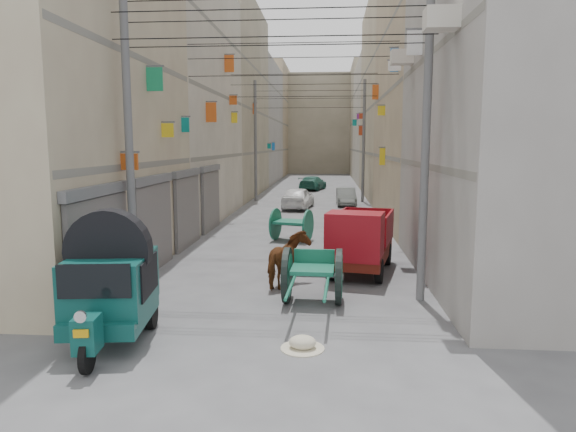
# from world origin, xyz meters

# --- Properties ---
(ground) EXTENTS (140.00, 140.00, 0.00)m
(ground) POSITION_xyz_m (0.00, 0.00, 0.00)
(ground) COLOR #4D4D4F
(ground) RESTS_ON ground
(building_row_left) EXTENTS (8.00, 62.00, 14.00)m
(building_row_left) POSITION_xyz_m (-8.00, 34.13, 6.46)
(building_row_left) COLOR #B9AD8C
(building_row_left) RESTS_ON ground
(building_row_right) EXTENTS (8.00, 62.00, 14.00)m
(building_row_right) POSITION_xyz_m (8.00, 34.13, 6.46)
(building_row_right) COLOR #9A9690
(building_row_right) RESTS_ON ground
(end_cap_building) EXTENTS (22.00, 10.00, 13.00)m
(end_cap_building) POSITION_xyz_m (0.00, 66.00, 6.50)
(end_cap_building) COLOR tan
(end_cap_building) RESTS_ON ground
(shutters_left) EXTENTS (0.18, 14.40, 2.88)m
(shutters_left) POSITION_xyz_m (-3.92, 10.38, 1.49)
(shutters_left) COLOR #48494D
(shutters_left) RESTS_ON ground
(signboards) EXTENTS (8.22, 40.52, 5.67)m
(signboards) POSITION_xyz_m (-0.01, 21.66, 3.43)
(signboards) COLOR #AC3516
(signboards) RESTS_ON ground
(ac_units) EXTENTS (0.70, 6.55, 3.35)m
(ac_units) POSITION_xyz_m (3.65, 7.67, 7.43)
(ac_units) COLOR beige
(ac_units) RESTS_ON ground
(utility_poles) EXTENTS (7.40, 22.20, 8.00)m
(utility_poles) POSITION_xyz_m (0.00, 17.00, 4.00)
(utility_poles) COLOR #5C5C5E
(utility_poles) RESTS_ON ground
(overhead_cables) EXTENTS (7.40, 22.52, 1.12)m
(overhead_cables) POSITION_xyz_m (0.00, 14.40, 6.77)
(overhead_cables) COLOR black
(overhead_cables) RESTS_ON ground
(auto_rickshaw) EXTENTS (1.83, 2.86, 1.96)m
(auto_rickshaw) POSITION_xyz_m (-2.83, 2.82, 1.16)
(auto_rickshaw) COLOR black
(auto_rickshaw) RESTS_ON ground
(tonga_cart) EXTENTS (1.46, 3.01, 1.34)m
(tonga_cart) POSITION_xyz_m (0.97, 5.54, 0.70)
(tonga_cart) COLOR black
(tonga_cart) RESTS_ON ground
(mini_truck) EXTENTS (2.23, 3.71, 1.95)m
(mini_truck) POSITION_xyz_m (2.23, 8.32, 0.93)
(mini_truck) COLOR black
(mini_truck) RESTS_ON ground
(second_cart) EXTENTS (1.74, 1.62, 1.28)m
(second_cart) POSITION_xyz_m (-0.12, 13.56, 0.68)
(second_cart) COLOR #166048
(second_cart) RESTS_ON ground
(feed_sack) EXTENTS (0.51, 0.41, 0.26)m
(feed_sack) POSITION_xyz_m (0.87, 2.72, 0.13)
(feed_sack) COLOR beige
(feed_sack) RESTS_ON ground
(horse) EXTENTS (1.26, 1.86, 1.44)m
(horse) POSITION_xyz_m (0.26, 7.00, 0.72)
(horse) COLOR brown
(horse) RESTS_ON ground
(distant_car_white) EXTENTS (1.99, 4.00, 1.31)m
(distant_car_white) POSITION_xyz_m (-0.49, 23.90, 0.65)
(distant_car_white) COLOR white
(distant_car_white) RESTS_ON ground
(distant_car_grey) EXTENTS (1.25, 3.32, 1.08)m
(distant_car_grey) POSITION_xyz_m (2.42, 25.92, 0.54)
(distant_car_grey) COLOR #555A57
(distant_car_grey) RESTS_ON ground
(distant_car_green) EXTENTS (2.49, 4.30, 1.17)m
(distant_car_green) POSITION_xyz_m (-0.02, 36.82, 0.59)
(distant_car_green) COLOR #205D4D
(distant_car_green) RESTS_ON ground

